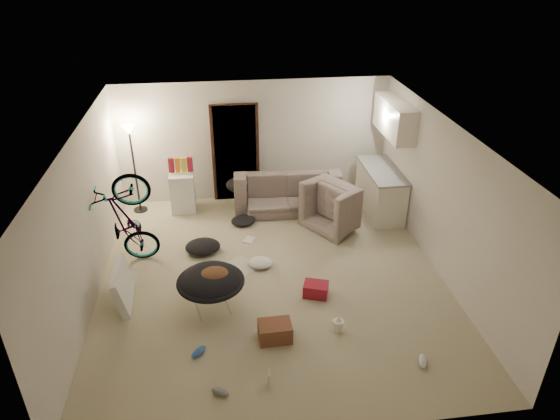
{
  "coord_description": "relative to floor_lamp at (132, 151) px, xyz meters",
  "views": [
    {
      "loc": [
        -0.74,
        -6.63,
        4.87
      ],
      "look_at": [
        0.21,
        0.6,
        0.92
      ],
      "focal_mm": 32.0,
      "sensor_mm": 36.0,
      "label": 1
    }
  ],
  "objects": [
    {
      "name": "sofa",
      "position": [
        2.99,
        -0.2,
        -1.0
      ],
      "size": [
        2.17,
        0.94,
        0.62
      ],
      "primitive_type": "imported",
      "rotation": [
        0.0,
        0.0,
        3.09
      ],
      "color": "#353B34",
      "rests_on": "floor"
    },
    {
      "name": "clothes_lump_c",
      "position": [
        2.24,
        -2.3,
        -1.24
      ],
      "size": [
        0.48,
        0.44,
        0.13
      ],
      "primitive_type": "ellipsoid",
      "rotation": [
        0.0,
        0.0,
        -0.2
      ],
      "color": "silver",
      "rests_on": "floor"
    },
    {
      "name": "tv_box",
      "position": [
        0.1,
        -2.97,
        -1.01
      ],
      "size": [
        0.27,
        0.91,
        0.61
      ],
      "primitive_type": "cube",
      "rotation": [
        0.0,
        -0.21,
        0.04
      ],
      "color": "silver",
      "rests_on": "floor"
    },
    {
      "name": "door_trim",
      "position": [
        2.0,
        0.29,
        -0.29
      ],
      "size": [
        0.97,
        0.04,
        2.1
      ],
      "primitive_type": "cube",
      "color": "#311911",
      "rests_on": "floor"
    },
    {
      "name": "floor_lamp",
      "position": [
        0.0,
        0.0,
        0.0
      ],
      "size": [
        0.28,
        0.28,
        1.81
      ],
      "color": "black",
      "rests_on": "floor"
    },
    {
      "name": "hoodie",
      "position": [
        1.48,
        -3.36,
        -0.69
      ],
      "size": [
        0.52,
        0.45,
        0.22
      ],
      "primitive_type": "ellipsoid",
      "rotation": [
        0.0,
        0.0,
        0.12
      ],
      "color": "brown",
      "rests_on": "saucer_chair"
    },
    {
      "name": "wall_left",
      "position": [
        -0.36,
        -2.65,
        -0.06
      ],
      "size": [
        0.02,
        6.0,
        2.5
      ],
      "primitive_type": "cube",
      "color": "beige",
      "rests_on": "floor"
    },
    {
      "name": "shoe_2",
      "position": [
        1.23,
        -4.25,
        -1.26
      ],
      "size": [
        0.25,
        0.26,
        0.1
      ],
      "primitive_type": "ellipsoid",
      "rotation": [
        0.0,
        0.0,
        0.86
      ],
      "color": "#2F58AB",
      "rests_on": "floor"
    },
    {
      "name": "juicer",
      "position": [
        3.18,
        -4.02,
        -1.21
      ],
      "size": [
        0.16,
        0.16,
        0.23
      ],
      "color": "silver",
      "rests_on": "floor"
    },
    {
      "name": "kitchen_counter",
      "position": [
        4.83,
        -0.65,
        -0.87
      ],
      "size": [
        0.6,
        1.5,
        0.88
      ],
      "primitive_type": "cube",
      "color": "silver",
      "rests_on": "floor"
    },
    {
      "name": "saucer_chair",
      "position": [
        1.43,
        -3.33,
        -0.89
      ],
      "size": [
        0.99,
        0.99,
        0.7
      ],
      "color": "silver",
      "rests_on": "floor"
    },
    {
      "name": "shoe_0",
      "position": [
        2.8,
        -0.41,
        -1.25
      ],
      "size": [
        0.31,
        0.24,
        0.11
      ],
      "primitive_type": "ellipsoid",
      "rotation": [
        0.0,
        0.0,
        0.51
      ],
      "color": "#2F58AB",
      "rests_on": "floor"
    },
    {
      "name": "ceiling",
      "position": [
        2.4,
        -2.65,
        1.2
      ],
      "size": [
        5.5,
        6.0,
        0.02
      ],
      "primitive_type": "cube",
      "color": "white",
      "rests_on": "wall_back"
    },
    {
      "name": "wall_back",
      "position": [
        2.4,
        0.36,
        -0.06
      ],
      "size": [
        5.5,
        0.02,
        2.5
      ],
      "primitive_type": "cube",
      "color": "beige",
      "rests_on": "floor"
    },
    {
      "name": "snack_box_3",
      "position": [
        1.08,
        -0.1,
        -0.31
      ],
      "size": [
        0.11,
        0.09,
        0.3
      ],
      "primitive_type": "cube",
      "rotation": [
        0.0,
        0.0,
        -0.16
      ],
      "color": "maroon",
      "rests_on": "mini_fridge"
    },
    {
      "name": "book_asset",
      "position": [
        2.09,
        -4.95,
        -1.3
      ],
      "size": [
        0.23,
        0.19,
        0.02
      ],
      "primitive_type": "imported",
      "rotation": [
        0.0,
        0.0,
        1.41
      ],
      "color": "maroon",
      "rests_on": "floor"
    },
    {
      "name": "armchair",
      "position": [
        3.96,
        -1.05,
        -0.97
      ],
      "size": [
        1.34,
        1.37,
        0.68
      ],
      "primitive_type": "imported",
      "rotation": [
        0.0,
        0.0,
        2.16
      ],
      "color": "#353B34",
      "rests_on": "floor"
    },
    {
      "name": "book_white",
      "position": [
        2.12,
        -1.46,
        -1.3
      ],
      "size": [
        0.27,
        0.29,
        0.02
      ],
      "primitive_type": "cube",
      "rotation": [
        0.0,
        0.0,
        -0.52
      ],
      "color": "silver",
      "rests_on": "floor"
    },
    {
      "name": "drink_case_b",
      "position": [
        3.02,
        -3.2,
        -1.2
      ],
      "size": [
        0.44,
        0.38,
        0.21
      ],
      "primitive_type": "cube",
      "rotation": [
        0.0,
        0.0,
        -0.33
      ],
      "color": "maroon",
      "rests_on": "floor"
    },
    {
      "name": "bicycle",
      "position": [
        0.1,
        -1.93,
        -0.84
      ],
      "size": [
        1.78,
        0.81,
        1.02
      ],
      "primitive_type": "imported",
      "rotation": [
        0.0,
        -0.17,
        1.6
      ],
      "color": "black",
      "rests_on": "floor"
    },
    {
      "name": "drink_case_a",
      "position": [
        2.27,
        -4.08,
        -1.18
      ],
      "size": [
        0.46,
        0.34,
        0.26
      ],
      "primitive_type": "cube",
      "rotation": [
        0.0,
        0.0,
        0.02
      ],
      "color": "brown",
      "rests_on": "floor"
    },
    {
      "name": "sofa_drape",
      "position": [
        2.04,
        -0.2,
        -0.77
      ],
      "size": [
        0.62,
        0.54,
        0.28
      ],
      "primitive_type": "ellipsoid",
      "rotation": [
        0.0,
        0.0,
        -0.15
      ],
      "color": "black",
      "rests_on": "sofa"
    },
    {
      "name": "clothes_lump_b",
      "position": [
        2.05,
        -0.83,
        -1.23
      ],
      "size": [
        0.58,
        0.53,
        0.15
      ],
      "primitive_type": "ellipsoid",
      "rotation": [
        0.0,
        0.0,
        0.28
      ],
      "color": "black",
      "rests_on": "floor"
    },
    {
      "name": "doorway",
      "position": [
        2.0,
        0.32,
        -0.29
      ],
      "size": [
        0.85,
        0.1,
        2.04
      ],
      "primitive_type": "cube",
      "color": "black",
      "rests_on": "floor"
    },
    {
      "name": "clothes_lump_a",
      "position": [
        1.28,
        -1.72,
        -1.21
      ],
      "size": [
        0.62,
        0.53,
        0.2
      ],
      "primitive_type": "ellipsoid",
      "rotation": [
        0.0,
        0.0,
        -0.0
      ],
      "color": "black",
      "rests_on": "floor"
    },
    {
      "name": "snack_box_0",
      "position": [
        0.72,
        -0.1,
        -0.31
      ],
      "size": [
        0.11,
        0.08,
        0.3
      ],
      "primitive_type": "cube",
      "rotation": [
        0.0,
        0.0,
        -0.16
      ],
      "color": "maroon",
      "rests_on": "mini_fridge"
    },
    {
      "name": "snack_box_2",
      "position": [
        0.96,
        -0.1,
        -0.31
      ],
      "size": [
        0.11,
        0.09,
        0.3
      ],
      "primitive_type": "cube",
      "rotation": [
        0.0,
        0.0,
        0.21
      ],
      "color": "yellow",
      "rests_on": "mini_fridge"
    },
    {
      "name": "book_blue",
      "position": [
        1.4,
        -2.75,
        -1.29
      ],
      "size": [
        0.34,
        0.35,
        0.03
      ],
      "primitive_type": "cube",
      "rotation": [
        0.0,
        0.0,
        0.72
      ],
      "color": "#2F58AB",
      "rests_on": "floor"
    },
    {
      "name": "kitchen_uppers",
      "position": [
        4.96,
        -0.65,
        0.64
      ],
      "size": [
        0.38,
        1.4,
        0.65
      ],
      "primitive_type": "cube",
      "color": "silver",
      "rests_on": "wall_right"
    },
    {
      "name": "mini_fridge",
      "position": [
        0.89,
        -0.1,
        -0.9
      ],
      "size": [
        0.48,
        0.48,
        0.81
      ],
      "primitive_type": "cube",
      "rotation": [
        0.0,
        0.0,
        0.01
      ],
      "color": "white",
      "rests_on": "floor"
    },
    {
      "name": "newspaper",
      "position": [
        1.92,
        -2.27,
        -1.3
      ],
      "size": [
        0.64,
        0.66,
        0.01
      ],
      "primitive_type": "cube",
      "rotation": [
        0.0,
        0.0,
        0.68
      ],
      "color": "beige",
      "rests_on": "floor"
    },
    {
      "name": "counter_top",
      "position": [
        4.83,
        -0.65,
        -0.41
      ],
      "size": [
        0.64,
        1.54,
        0.04
      ],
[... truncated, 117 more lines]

